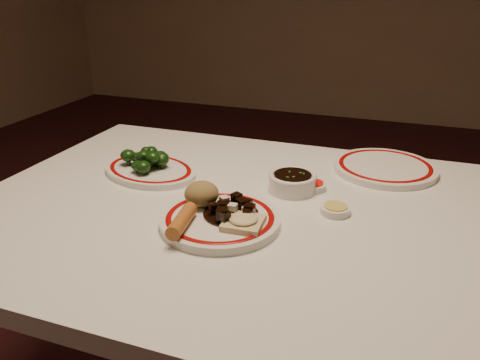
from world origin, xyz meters
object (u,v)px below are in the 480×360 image
at_px(broccoli_pile, 149,158).
at_px(soy_bowl, 292,183).
at_px(spring_roll, 182,221).
at_px(dining_table, 239,242).
at_px(broccoli_plate, 150,170).
at_px(stirfry_heap, 233,209).
at_px(fried_wonton, 243,221).
at_px(main_plate, 220,220).
at_px(rice_mound, 202,194).

xyz_separation_m(broccoli_pile, soy_bowl, (0.37, 0.02, -0.02)).
bearing_deg(spring_roll, dining_table, 62.04).
height_order(broccoli_plate, broccoli_pile, broccoli_pile).
distance_m(dining_table, stirfry_heap, 0.14).
xyz_separation_m(stirfry_heap, broccoli_plate, (-0.29, 0.17, -0.02)).
relative_size(stirfry_heap, soy_bowl, 1.06).
height_order(fried_wonton, stirfry_heap, stirfry_heap).
relative_size(spring_roll, broccoli_plate, 0.35).
relative_size(dining_table, main_plate, 4.10).
relative_size(dining_table, stirfry_heap, 10.30).
bearing_deg(stirfry_heap, fried_wonton, -46.40).
relative_size(rice_mound, fried_wonton, 0.92).
bearing_deg(soy_bowl, stirfry_heap, -111.55).
bearing_deg(fried_wonton, stirfry_heap, 133.60).
bearing_deg(broccoli_plate, dining_table, -19.37).
height_order(rice_mound, broccoli_plate, rice_mound).
xyz_separation_m(rice_mound, fried_wonton, (0.11, -0.06, -0.02)).
relative_size(broccoli_plate, broccoli_pile, 2.36).
relative_size(stirfry_heap, broccoli_pile, 0.89).
relative_size(fried_wonton, broccoli_pile, 0.61).
height_order(dining_table, broccoli_pile, broccoli_pile).
bearing_deg(broccoli_pile, broccoli_plate, -54.82).
distance_m(fried_wonton, broccoli_pile, 0.39).
bearing_deg(rice_mound, spring_roll, -87.92).
bearing_deg(soy_bowl, main_plate, -114.97).
height_order(main_plate, stirfry_heap, stirfry_heap).
xyz_separation_m(rice_mound, stirfry_heap, (0.08, -0.02, -0.01)).
bearing_deg(dining_table, soy_bowl, 52.52).
bearing_deg(broccoli_plate, stirfry_heap, -30.72).
height_order(main_plate, broccoli_pile, broccoli_pile).
xyz_separation_m(rice_mound, broccoli_pile, (-0.22, 0.16, -0.00)).
relative_size(main_plate, broccoli_pile, 2.25).
height_order(dining_table, spring_roll, spring_roll).
distance_m(broccoli_plate, broccoli_pile, 0.03).
height_order(stirfry_heap, soy_bowl, stirfry_heap).
bearing_deg(soy_bowl, fried_wonton, -100.26).
relative_size(main_plate, rice_mound, 4.00).
bearing_deg(stirfry_heap, main_plate, -141.24).
bearing_deg(broccoli_pile, main_plate, -35.57).
bearing_deg(broccoli_pile, dining_table, -19.94).
relative_size(spring_roll, broccoli_pile, 0.83).
xyz_separation_m(dining_table, fried_wonton, (0.05, -0.11, 0.12)).
relative_size(main_plate, fried_wonton, 3.69).
bearing_deg(rice_mound, broccoli_pile, 143.79).
relative_size(dining_table, rice_mound, 16.41).
bearing_deg(fried_wonton, broccoli_plate, 147.27).
xyz_separation_m(fried_wonton, broccoli_pile, (-0.33, 0.21, 0.01)).
xyz_separation_m(stirfry_heap, soy_bowl, (0.08, 0.19, -0.01)).
relative_size(broccoli_pile, soy_bowl, 1.18).
xyz_separation_m(stirfry_heap, broccoli_pile, (-0.29, 0.18, 0.01)).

